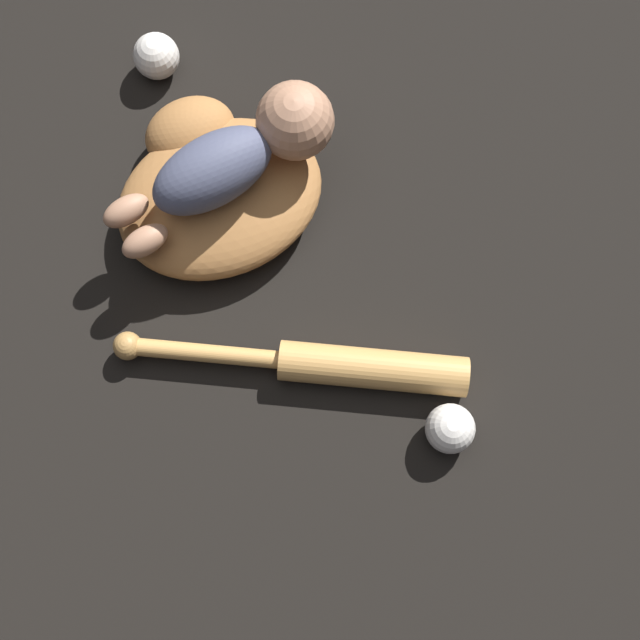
{
  "coord_description": "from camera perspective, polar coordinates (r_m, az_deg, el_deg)",
  "views": [
    {
      "loc": [
        0.08,
        -0.54,
        1.23
      ],
      "look_at": [
        0.12,
        -0.22,
        0.07
      ],
      "focal_mm": 50.0,
      "sensor_mm": 36.0,
      "label": 1
    }
  ],
  "objects": [
    {
      "name": "ground_plane",
      "position": [
        1.34,
        -6.25,
        7.4
      ],
      "size": [
        6.0,
        6.0,
        0.0
      ],
      "primitive_type": "plane",
      "color": "black"
    },
    {
      "name": "baseball_glove",
      "position": [
        1.31,
        -6.7,
        8.47
      ],
      "size": [
        0.36,
        0.34,
        0.09
      ],
      "color": "#A8703D",
      "rests_on": "ground"
    },
    {
      "name": "baby_figure",
      "position": [
        1.22,
        -4.99,
        10.58
      ],
      "size": [
        0.33,
        0.22,
        0.11
      ],
      "color": "#4C516B",
      "rests_on": "baseball_glove"
    },
    {
      "name": "baseball_bat",
      "position": [
        1.23,
        0.93,
        -2.9
      ],
      "size": [
        0.49,
        0.15,
        0.06
      ],
      "color": "tan",
      "rests_on": "ground"
    },
    {
      "name": "baseball",
      "position": [
        1.22,
        8.33,
        -6.9
      ],
      "size": [
        0.07,
        0.07,
        0.07
      ],
      "color": "white",
      "rests_on": "ground"
    },
    {
      "name": "baseball_spare",
      "position": [
        1.43,
        -10.44,
        16.28
      ],
      "size": [
        0.07,
        0.07,
        0.07
      ],
      "color": "white",
      "rests_on": "ground"
    }
  ]
}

